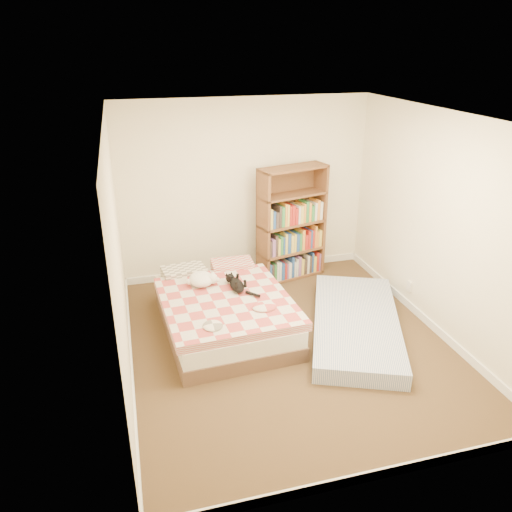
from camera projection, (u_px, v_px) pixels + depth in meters
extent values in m
cube|color=#44331D|center=(289.00, 343.00, 5.66)|extent=(3.50, 4.00, 0.01)
cube|color=white|center=(296.00, 117.00, 4.67)|extent=(3.50, 4.00, 0.01)
cube|color=#EEE3C8|center=(245.00, 190.00, 6.93)|extent=(3.50, 0.01, 2.50)
cube|color=#EEE3C8|center=(387.00, 346.00, 3.39)|extent=(3.50, 0.01, 2.50)
cube|color=#EEE3C8|center=(118.00, 259.00, 4.75)|extent=(0.01, 4.00, 2.50)
cube|color=#EEE3C8|center=(440.00, 226.00, 5.58)|extent=(0.01, 4.00, 2.50)
cube|color=white|center=(246.00, 268.00, 7.40)|extent=(3.50, 0.02, 0.10)
cube|color=white|center=(371.00, 476.00, 3.88)|extent=(3.50, 0.02, 0.10)
cube|color=white|center=(132.00, 363.00, 5.23)|extent=(0.02, 4.00, 0.10)
cube|color=white|center=(425.00, 319.00, 6.06)|extent=(0.02, 4.00, 0.10)
cube|color=white|center=(409.00, 286.00, 6.31)|extent=(0.03, 0.09, 0.13)
cube|color=brown|center=(224.00, 321.00, 5.94)|extent=(1.47, 2.01, 0.17)
cube|color=silver|center=(223.00, 308.00, 5.86)|extent=(1.44, 1.97, 0.19)
cube|color=#B84644|center=(223.00, 297.00, 5.81)|extent=(1.51, 1.67, 0.10)
cube|color=slate|center=(187.00, 272.00, 6.36)|extent=(0.55, 0.37, 0.15)
cube|color=#B84644|center=(236.00, 267.00, 6.51)|extent=(0.55, 0.37, 0.15)
cube|color=#56311D|center=(260.00, 227.00, 6.85)|extent=(0.12, 0.32, 1.62)
cube|color=#56311D|center=(323.00, 221.00, 7.07)|extent=(0.12, 0.32, 1.62)
cube|color=#56311D|center=(288.00, 220.00, 7.09)|extent=(0.94, 0.26, 1.62)
cube|color=#56311D|center=(290.00, 275.00, 7.27)|extent=(1.02, 0.56, 0.03)
cube|color=#56311D|center=(292.00, 223.00, 6.96)|extent=(1.02, 0.56, 0.03)
cube|color=#56311D|center=(293.00, 168.00, 6.65)|extent=(1.02, 0.56, 0.03)
cube|color=#687CAE|center=(356.00, 324.00, 5.87)|extent=(1.71, 2.35, 0.19)
ellipsoid|color=black|center=(237.00, 285.00, 5.85)|extent=(0.23, 0.38, 0.11)
sphere|color=black|center=(233.00, 278.00, 6.01)|extent=(0.13, 0.13, 0.11)
cone|color=black|center=(230.00, 273.00, 6.02)|extent=(0.04, 0.04, 0.04)
cone|color=black|center=(235.00, 273.00, 6.03)|extent=(0.04, 0.04, 0.04)
cylinder|color=black|center=(249.00, 296.00, 5.68)|extent=(0.07, 0.20, 0.04)
ellipsoid|color=white|center=(201.00, 279.00, 5.95)|extent=(0.40, 0.42, 0.16)
sphere|color=white|center=(210.00, 280.00, 5.88)|extent=(0.17, 0.17, 0.13)
sphere|color=white|center=(215.00, 283.00, 5.86)|extent=(0.07, 0.07, 0.06)
sphere|color=white|center=(190.00, 279.00, 5.98)|extent=(0.09, 0.09, 0.07)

